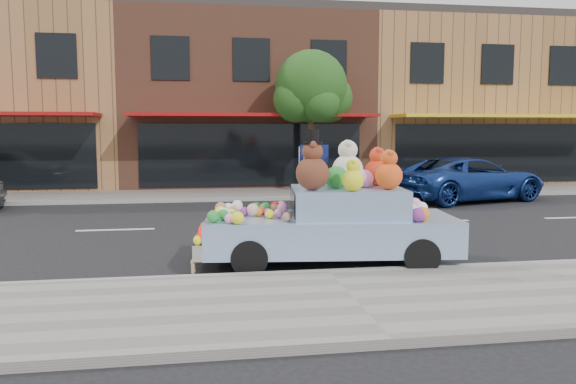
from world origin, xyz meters
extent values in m
plane|color=black|center=(0.00, 0.00, 0.00)|extent=(120.00, 120.00, 0.00)
cube|color=gray|center=(0.00, -6.50, 0.06)|extent=(60.00, 3.00, 0.12)
cube|color=gray|center=(0.00, 6.50, 0.06)|extent=(60.00, 3.00, 0.12)
cube|color=gray|center=(0.00, -5.00, 0.07)|extent=(60.00, 0.12, 0.13)
cube|color=gray|center=(0.00, 5.00, 0.07)|extent=(60.00, 0.12, 0.13)
cube|color=#9A6B40|center=(-10.00, 12.00, 3.50)|extent=(10.00, 8.00, 7.00)
cube|color=#332D2B|center=(-10.00, 12.00, 7.15)|extent=(10.00, 8.00, 0.30)
cube|color=black|center=(-7.00, 7.98, 5.00)|extent=(1.40, 0.06, 1.60)
cube|color=brown|center=(0.00, 12.00, 3.50)|extent=(10.00, 8.00, 7.00)
cube|color=#332D2B|center=(0.00, 12.00, 7.15)|extent=(10.00, 8.00, 0.30)
cube|color=black|center=(0.00, 7.98, 1.40)|extent=(8.50, 0.06, 2.40)
cube|color=maroon|center=(0.00, 7.10, 2.90)|extent=(9.00, 1.80, 0.12)
cube|color=black|center=(-3.00, 7.98, 5.00)|extent=(1.40, 0.06, 1.60)
cube|color=black|center=(0.00, 7.98, 5.00)|extent=(1.40, 0.06, 1.60)
cube|color=black|center=(3.00, 7.98, 5.00)|extent=(1.40, 0.06, 1.60)
cube|color=#9A6B40|center=(10.00, 12.00, 3.50)|extent=(10.00, 8.00, 7.00)
cube|color=#332D2B|center=(10.00, 12.00, 7.15)|extent=(10.00, 8.00, 0.30)
cube|color=black|center=(10.00, 7.98, 1.40)|extent=(8.50, 0.06, 2.40)
cube|color=yellow|center=(10.00, 7.10, 2.90)|extent=(9.00, 1.80, 0.12)
cube|color=black|center=(7.00, 7.98, 5.00)|extent=(1.40, 0.06, 1.60)
cube|color=black|center=(10.00, 7.98, 5.00)|extent=(1.40, 0.06, 1.60)
cube|color=black|center=(13.00, 7.98, 5.00)|extent=(1.40, 0.06, 1.60)
cylinder|color=#38281C|center=(2.00, 6.50, 1.60)|extent=(0.28, 0.28, 3.20)
sphere|color=#1E4513|center=(2.00, 6.50, 3.92)|extent=(2.60, 2.60, 2.60)
sphere|color=#1E4513|center=(2.70, 6.80, 3.52)|extent=(1.80, 1.80, 1.80)
sphere|color=#1E4513|center=(1.40, 6.30, 3.42)|extent=(1.60, 1.60, 1.60)
sphere|color=#1E4513|center=(2.20, 5.90, 3.32)|extent=(1.40, 1.40, 1.40)
sphere|color=#1E4513|center=(1.70, 7.10, 3.62)|extent=(1.60, 1.60, 1.60)
imported|color=navy|center=(6.89, 3.93, 0.73)|extent=(5.74, 3.78, 1.47)
cylinder|color=black|center=(1.54, -5.02, 0.30)|extent=(0.62, 0.26, 0.60)
cylinder|color=black|center=(1.71, -3.47, 0.30)|extent=(0.62, 0.26, 0.60)
cylinder|color=black|center=(-1.24, -4.72, 0.30)|extent=(0.62, 0.26, 0.60)
cylinder|color=black|center=(-1.07, -3.17, 0.30)|extent=(0.62, 0.26, 0.60)
cube|color=#95B3DE|center=(0.23, -4.10, 0.55)|extent=(4.46, 2.15, 0.60)
cube|color=#95B3DE|center=(0.53, -4.13, 1.10)|extent=(2.05, 1.69, 0.50)
cube|color=silver|center=(-1.97, -3.86, 0.40)|extent=(0.35, 1.79, 0.26)
cube|color=red|center=(-2.00, -4.54, 0.72)|extent=(0.09, 0.28, 0.16)
cube|color=red|center=(-1.85, -3.19, 0.72)|extent=(0.09, 0.28, 0.16)
cube|color=black|center=(-0.41, -4.03, 1.10)|extent=(0.18, 1.30, 0.40)
sphere|color=#552718|center=(-0.15, -4.41, 1.63)|extent=(0.56, 0.56, 0.56)
sphere|color=#552718|center=(-0.15, -4.41, 1.99)|extent=(0.35, 0.35, 0.35)
sphere|color=#552718|center=(-0.15, -4.53, 2.11)|extent=(0.13, 0.13, 0.13)
sphere|color=#552718|center=(-0.15, -4.29, 2.11)|extent=(0.13, 0.13, 0.13)
cylinder|color=black|center=(-0.15, -4.41, 2.14)|extent=(0.33, 0.33, 0.02)
cylinder|color=black|center=(-0.15, -4.41, 2.25)|extent=(0.21, 0.21, 0.22)
sphere|color=beige|center=(0.62, -3.79, 1.63)|extent=(0.56, 0.56, 0.56)
sphere|color=beige|center=(0.62, -3.79, 2.00)|extent=(0.35, 0.35, 0.35)
sphere|color=beige|center=(0.62, -3.91, 2.11)|extent=(0.13, 0.13, 0.13)
sphere|color=beige|center=(0.62, -3.67, 2.11)|extent=(0.13, 0.13, 0.13)
sphere|color=#D44513|center=(1.15, -4.50, 1.58)|extent=(0.46, 0.46, 0.46)
sphere|color=#D44513|center=(1.15, -4.50, 1.88)|extent=(0.29, 0.29, 0.29)
sphere|color=#D44513|center=(1.15, -4.60, 1.97)|extent=(0.11, 0.11, 0.11)
sphere|color=#D44513|center=(1.15, -4.40, 1.97)|extent=(0.11, 0.11, 0.11)
sphere|color=red|center=(1.17, -3.80, 1.59)|extent=(0.48, 0.48, 0.48)
sphere|color=red|center=(1.17, -3.80, 1.89)|extent=(0.29, 0.29, 0.29)
sphere|color=red|center=(1.17, -3.90, 1.99)|extent=(0.11, 0.11, 0.11)
sphere|color=red|center=(1.17, -3.69, 1.99)|extent=(0.11, 0.11, 0.11)
sphere|color=white|center=(-0.02, -3.62, 1.58)|extent=(0.45, 0.45, 0.45)
sphere|color=white|center=(-0.02, -3.62, 1.87)|extent=(0.28, 0.28, 0.28)
sphere|color=white|center=(-0.02, -3.72, 1.96)|extent=(0.11, 0.11, 0.11)
sphere|color=white|center=(-0.02, -3.52, 1.96)|extent=(0.11, 0.11, 0.11)
sphere|color=yellow|center=(0.47, -4.68, 1.53)|extent=(0.36, 0.36, 0.36)
sphere|color=yellow|center=(0.47, -4.68, 1.76)|extent=(0.22, 0.22, 0.22)
sphere|color=yellow|center=(0.47, -4.76, 1.84)|extent=(0.09, 0.09, 0.09)
sphere|color=yellow|center=(0.47, -4.60, 1.84)|extent=(0.09, 0.09, 0.09)
sphere|color=#227F2B|center=(0.33, -4.11, 1.53)|extent=(0.40, 0.40, 0.40)
sphere|color=pink|center=(0.84, -4.11, 1.50)|extent=(0.32, 0.32, 0.32)
sphere|color=yellow|center=(-1.42, -4.69, 0.95)|extent=(0.21, 0.21, 0.21)
sphere|color=red|center=(-0.91, -3.68, 0.93)|extent=(0.16, 0.16, 0.16)
sphere|color=#8C634D|center=(-1.65, -3.53, 0.96)|extent=(0.21, 0.21, 0.21)
sphere|color=pink|center=(-0.56, -3.71, 0.95)|extent=(0.20, 0.20, 0.20)
sphere|color=#227F2B|center=(-1.81, -4.47, 0.95)|extent=(0.20, 0.20, 0.20)
sphere|color=#76287B|center=(-0.85, -3.92, 0.92)|extent=(0.14, 0.14, 0.14)
sphere|color=white|center=(-1.62, -4.08, 0.95)|extent=(0.19, 0.19, 0.19)
sphere|color=#D36513|center=(-0.90, -3.31, 0.92)|extent=(0.13, 0.13, 0.13)
sphere|color=yellow|center=(-0.51, -3.51, 0.93)|extent=(0.15, 0.15, 0.15)
sphere|color=#227F2B|center=(-0.80, -3.24, 0.93)|extent=(0.16, 0.16, 0.16)
sphere|color=beige|center=(-1.51, -3.48, 0.95)|extent=(0.19, 0.19, 0.19)
sphere|color=#227F2B|center=(-1.75, -4.40, 0.92)|extent=(0.14, 0.14, 0.14)
sphere|color=red|center=(-0.63, -3.40, 0.95)|extent=(0.19, 0.19, 0.19)
sphere|color=pink|center=(-1.55, -4.60, 0.93)|extent=(0.17, 0.17, 0.17)
sphere|color=red|center=(-0.92, -3.71, 0.92)|extent=(0.15, 0.15, 0.15)
sphere|color=#8C634D|center=(-0.69, -3.67, 0.94)|extent=(0.17, 0.17, 0.17)
sphere|color=yellow|center=(-1.67, -3.93, 0.95)|extent=(0.20, 0.20, 0.20)
sphere|color=#227F2B|center=(-1.63, -4.27, 0.95)|extent=(0.19, 0.19, 0.19)
sphere|color=#227F2B|center=(-0.98, -3.33, 0.94)|extent=(0.17, 0.17, 0.17)
sphere|color=yellow|center=(-0.85, -4.19, 0.93)|extent=(0.16, 0.16, 0.16)
sphere|color=#76287B|center=(-1.25, -3.83, 0.93)|extent=(0.16, 0.16, 0.16)
sphere|color=yellow|center=(-1.50, -4.01, 0.93)|extent=(0.16, 0.16, 0.16)
sphere|color=#8C634D|center=(-1.07, -3.52, 0.94)|extent=(0.18, 0.18, 0.18)
sphere|color=pink|center=(-0.52, -3.33, 0.95)|extent=(0.19, 0.19, 0.19)
sphere|color=#8C634D|center=(-1.44, -3.77, 0.94)|extent=(0.17, 0.17, 0.17)
sphere|color=#D36513|center=(-1.01, -3.91, 0.93)|extent=(0.16, 0.16, 0.16)
sphere|color=beige|center=(-1.33, -3.19, 0.95)|extent=(0.21, 0.21, 0.21)
sphere|color=pink|center=(-0.69, -4.12, 0.93)|extent=(0.15, 0.15, 0.15)
sphere|color=#227F2B|center=(-0.86, -3.67, 0.95)|extent=(0.21, 0.21, 0.21)
sphere|color=#227F2B|center=(-1.49, -4.45, 0.94)|extent=(0.17, 0.17, 0.17)
sphere|color=#8C634D|center=(-0.60, -4.55, 0.93)|extent=(0.16, 0.16, 0.16)
sphere|color=#D8A88C|center=(-1.10, -3.90, 0.97)|extent=(0.22, 0.22, 0.22)
sphere|color=brown|center=(-2.04, -4.50, 0.61)|extent=(0.16, 0.16, 0.16)
sphere|color=yellow|center=(-2.06, -4.64, 0.60)|extent=(0.15, 0.15, 0.15)
sphere|color=brown|center=(-2.00, -4.13, 0.60)|extent=(0.15, 0.15, 0.15)
sphere|color=#8C634D|center=(-1.93, -3.46, 0.62)|extent=(0.18, 0.18, 0.18)
sphere|color=yellow|center=(-1.96, -3.73, 0.61)|extent=(0.16, 0.16, 0.16)
sphere|color=yellow|center=(-1.96, -3.75, 0.59)|extent=(0.13, 0.13, 0.13)
sphere|color=#8C634D|center=(1.67, -4.66, 0.95)|extent=(0.21, 0.21, 0.21)
sphere|color=pink|center=(1.92, -3.74, 0.98)|extent=(0.25, 0.25, 0.25)
sphere|color=beige|center=(1.70, -4.13, 0.95)|extent=(0.20, 0.20, 0.20)
sphere|color=#76287B|center=(1.51, -4.92, 0.97)|extent=(0.24, 0.24, 0.24)
sphere|color=beige|center=(1.60, -4.52, 0.96)|extent=(0.22, 0.22, 0.22)
sphere|color=white|center=(1.93, -4.04, 0.96)|extent=(0.21, 0.21, 0.21)
sphere|color=#D36513|center=(1.60, -4.88, 0.97)|extent=(0.25, 0.25, 0.25)
cylinder|color=#997A54|center=(-2.14, -4.70, 0.17)|extent=(0.06, 0.06, 0.17)
sphere|color=#997A54|center=(-2.14, -4.70, 0.26)|extent=(0.07, 0.07, 0.07)
cylinder|color=#997A54|center=(-2.13, -4.57, 0.17)|extent=(0.06, 0.06, 0.17)
sphere|color=#997A54|center=(-2.13, -4.57, 0.26)|extent=(0.07, 0.07, 0.07)
cylinder|color=#997A54|center=(-2.12, -4.44, 0.17)|extent=(0.06, 0.06, 0.17)
sphere|color=#997A54|center=(-2.12, -4.44, 0.26)|extent=(0.07, 0.07, 0.07)
cylinder|color=#997A54|center=(-2.10, -4.31, 0.17)|extent=(0.06, 0.06, 0.17)
sphere|color=#997A54|center=(-2.10, -4.31, 0.26)|extent=(0.07, 0.07, 0.07)
cylinder|color=#997A54|center=(-2.09, -4.18, 0.17)|extent=(0.06, 0.06, 0.17)
sphere|color=#997A54|center=(-2.09, -4.18, 0.26)|extent=(0.07, 0.07, 0.07)
cylinder|color=#997A54|center=(-2.07, -4.05, 0.17)|extent=(0.06, 0.06, 0.17)
sphere|color=#997A54|center=(-2.07, -4.05, 0.26)|extent=(0.07, 0.07, 0.07)
cylinder|color=#997A54|center=(-2.06, -3.92, 0.17)|extent=(0.06, 0.06, 0.17)
sphere|color=#997A54|center=(-2.06, -3.92, 0.26)|extent=(0.07, 0.07, 0.07)
cylinder|color=#997A54|center=(-2.05, -3.79, 0.17)|extent=(0.06, 0.06, 0.17)
sphere|color=#997A54|center=(-2.05, -3.79, 0.26)|extent=(0.07, 0.07, 0.07)
cylinder|color=#997A54|center=(-2.03, -3.66, 0.17)|extent=(0.06, 0.06, 0.17)
sphere|color=#997A54|center=(-2.03, -3.66, 0.26)|extent=(0.07, 0.07, 0.07)
cylinder|color=#997A54|center=(-2.02, -3.53, 0.17)|extent=(0.06, 0.06, 0.17)
sphere|color=#997A54|center=(-2.02, -3.53, 0.26)|extent=(0.07, 0.07, 0.07)
cylinder|color=#997A54|center=(-2.00, -3.40, 0.17)|extent=(0.06, 0.06, 0.17)
sphere|color=#997A54|center=(-2.00, -3.40, 0.26)|extent=(0.07, 0.07, 0.07)
cylinder|color=#997A54|center=(-1.99, -3.27, 0.17)|extent=(0.06, 0.06, 0.17)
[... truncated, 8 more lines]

